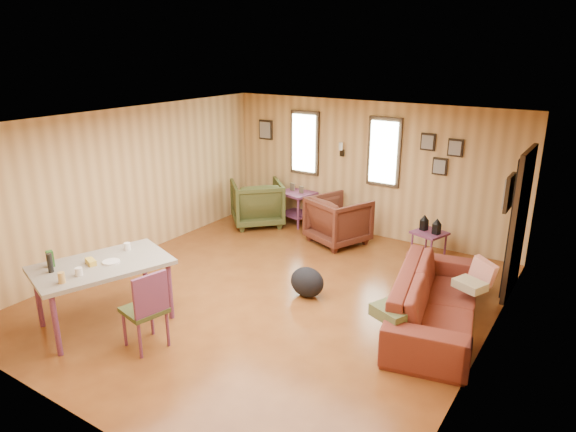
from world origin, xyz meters
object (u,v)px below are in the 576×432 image
dining_table (101,269)px  recliner_green (257,201)px  end_table (297,202)px  side_table (430,231)px  sofa (437,291)px  recliner_brown (339,218)px

dining_table → recliner_green: bearing=118.0°
end_table → dining_table: 4.50m
recliner_green → side_table: 3.34m
end_table → side_table: end_table is taller
recliner_green → side_table: (3.34, 0.10, 0.03)m
recliner_green → end_table: 0.77m
sofa → dining_table: (-3.44, -2.17, 0.26)m
sofa → recliner_brown: bearing=39.7°
sofa → side_table: 2.08m
recliner_brown → dining_table: dining_table is taller
recliner_green → side_table: bearing=136.1°
recliner_green → dining_table: dining_table is taller
side_table → end_table: bearing=172.4°
sofa → end_table: 4.16m
end_table → side_table: 2.75m
sofa → side_table: sofa is taller
side_table → recliner_brown: bearing=-176.1°
sofa → end_table: bearing=44.4°
sofa → dining_table: dining_table is taller
sofa → side_table: (-0.74, 1.95, 0.04)m
recliner_green → recliner_brown: bearing=134.1°
end_table → dining_table: dining_table is taller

